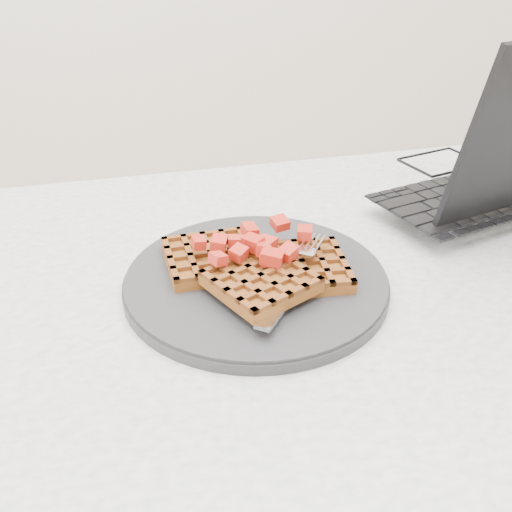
# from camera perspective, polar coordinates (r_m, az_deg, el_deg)

# --- Properties ---
(table) EXTENTS (1.20, 0.80, 0.75)m
(table) POSITION_cam_1_polar(r_m,az_deg,el_deg) (0.71, 7.93, -11.38)
(table) COLOR silver
(table) RESTS_ON ground
(plate) EXTENTS (0.30, 0.30, 0.02)m
(plate) POSITION_cam_1_polar(r_m,az_deg,el_deg) (0.64, 0.00, -2.46)
(plate) COLOR #232426
(plate) RESTS_ON table
(waffles) EXTENTS (0.20, 0.19, 0.03)m
(waffles) POSITION_cam_1_polar(r_m,az_deg,el_deg) (0.63, 0.10, -1.17)
(waffles) COLOR brown
(waffles) RESTS_ON plate
(strawberry_pile) EXTENTS (0.15, 0.15, 0.02)m
(strawberry_pile) POSITION_cam_1_polar(r_m,az_deg,el_deg) (0.62, 0.00, 1.12)
(strawberry_pile) COLOR #98120B
(strawberry_pile) RESTS_ON waffles
(fork) EXTENTS (0.13, 0.16, 0.02)m
(fork) POSITION_cam_1_polar(r_m,az_deg,el_deg) (0.61, 4.03, -2.53)
(fork) COLOR silver
(fork) RESTS_ON plate
(laptop) EXTENTS (0.42, 0.35, 0.25)m
(laptop) POSITION_cam_1_polar(r_m,az_deg,el_deg) (0.90, 22.08, 7.59)
(laptop) COLOR black
(laptop) RESTS_ON table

